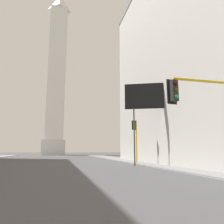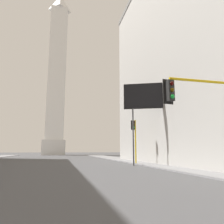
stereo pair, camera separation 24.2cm
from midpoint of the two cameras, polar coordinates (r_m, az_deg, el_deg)
sidewalk_right at (r=35.95m, az=7.40°, el=-12.80°), size 5.00×110.71×0.15m
obelisk at (r=98.28m, az=-14.08°, el=9.81°), size 9.05×9.05×72.24m
traffic_light_near_right at (r=13.13m, az=26.60°, el=1.75°), size 4.98×0.53×5.68m
traffic_light_mid_right at (r=30.72m, az=6.14°, el=-5.96°), size 0.78×0.50×6.11m
billboard_sign at (r=28.86m, az=10.50°, el=3.67°), size 6.70×2.96×10.60m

